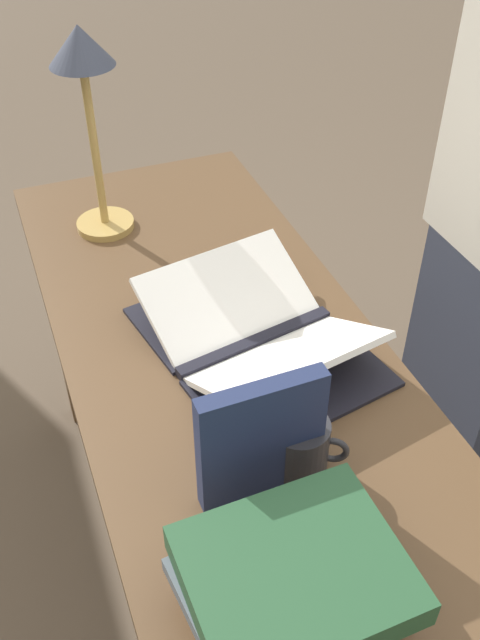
{
  "coord_description": "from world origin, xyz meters",
  "views": [
    {
      "loc": [
        -0.88,
        0.32,
        1.67
      ],
      "look_at": [
        0.01,
        -0.02,
        0.86
      ],
      "focal_mm": 40.0,
      "sensor_mm": 36.0,
      "label": 1
    }
  ],
  "objects_px": {
    "reading_lamp": "(86,85)",
    "open_book": "(256,335)",
    "book_stack_tall": "(293,588)",
    "book_standing_upright": "(261,440)",
    "coffee_mug": "(299,446)"
  },
  "relations": [
    {
      "from": "book_stack_tall",
      "to": "reading_lamp",
      "type": "bearing_deg",
      "value": 0.94
    },
    {
      "from": "book_standing_upright",
      "to": "coffee_mug",
      "type": "relative_size",
      "value": 1.84
    },
    {
      "from": "book_standing_upright",
      "to": "coffee_mug",
      "type": "xyz_separation_m",
      "value": [
        0.02,
        -0.07,
        -0.06
      ]
    },
    {
      "from": "open_book",
      "to": "reading_lamp",
      "type": "xyz_separation_m",
      "value": [
        0.5,
        0.17,
        0.3
      ]
    },
    {
      "from": "book_stack_tall",
      "to": "reading_lamp",
      "type": "xyz_separation_m",
      "value": [
        0.99,
        0.02,
        0.27
      ]
    },
    {
      "from": "open_book",
      "to": "book_standing_upright",
      "type": "xyz_separation_m",
      "value": [
        -0.29,
        0.11,
        0.08
      ]
    },
    {
      "from": "open_book",
      "to": "reading_lamp",
      "type": "bearing_deg",
      "value": 7.75
    },
    {
      "from": "reading_lamp",
      "to": "open_book",
      "type": "bearing_deg",
      "value": -161.49
    },
    {
      "from": "book_standing_upright",
      "to": "coffee_mug",
      "type": "bearing_deg",
      "value": -77.58
    },
    {
      "from": "book_stack_tall",
      "to": "coffee_mug",
      "type": "distance_m",
      "value": 0.24
    },
    {
      "from": "coffee_mug",
      "to": "open_book",
      "type": "bearing_deg",
      "value": -8.65
    },
    {
      "from": "book_standing_upright",
      "to": "coffee_mug",
      "type": "height_order",
      "value": "book_standing_upright"
    },
    {
      "from": "open_book",
      "to": "reading_lamp",
      "type": "height_order",
      "value": "reading_lamp"
    },
    {
      "from": "book_stack_tall",
      "to": "book_standing_upright",
      "type": "relative_size",
      "value": 1.32
    },
    {
      "from": "book_stack_tall",
      "to": "reading_lamp",
      "type": "relative_size",
      "value": 0.63
    }
  ]
}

